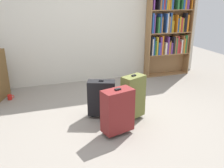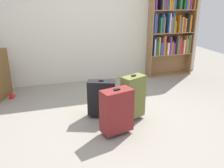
{
  "view_description": "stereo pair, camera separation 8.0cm",
  "coord_description": "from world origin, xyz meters",
  "px_view_note": "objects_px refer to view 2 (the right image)",
  "views": [
    {
      "loc": [
        -1.13,
        -3.15,
        1.81
      ],
      "look_at": [
        -0.01,
        0.17,
        0.55
      ],
      "focal_mm": 39.11,
      "sensor_mm": 36.0,
      "label": 1
    },
    {
      "loc": [
        -1.06,
        -3.18,
        1.81
      ],
      "look_at": [
        -0.01,
        0.17,
        0.55
      ],
      "focal_mm": 39.11,
      "sensor_mm": 36.0,
      "label": 2
    }
  ],
  "objects_px": {
    "bookshelf": "(172,30)",
    "mug": "(12,96)",
    "suitcase_olive": "(133,97)",
    "suitcase_dark_red": "(117,111)",
    "suitcase_black": "(101,98)"
  },
  "relations": [
    {
      "from": "suitcase_olive",
      "to": "suitcase_black",
      "type": "height_order",
      "value": "suitcase_olive"
    },
    {
      "from": "bookshelf",
      "to": "suitcase_dark_red",
      "type": "height_order",
      "value": "bookshelf"
    },
    {
      "from": "bookshelf",
      "to": "suitcase_black",
      "type": "distance_m",
      "value": 2.82
    },
    {
      "from": "mug",
      "to": "suitcase_olive",
      "type": "bearing_deg",
      "value": -37.4
    },
    {
      "from": "suitcase_dark_red",
      "to": "suitcase_black",
      "type": "bearing_deg",
      "value": 96.83
    },
    {
      "from": "suitcase_black",
      "to": "suitcase_olive",
      "type": "bearing_deg",
      "value": -27.07
    },
    {
      "from": "bookshelf",
      "to": "suitcase_dark_red",
      "type": "xyz_separation_m",
      "value": [
        -2.07,
        -2.22,
        -0.74
      ]
    },
    {
      "from": "mug",
      "to": "suitcase_olive",
      "type": "height_order",
      "value": "suitcase_olive"
    },
    {
      "from": "suitcase_olive",
      "to": "suitcase_black",
      "type": "bearing_deg",
      "value": 152.93
    },
    {
      "from": "suitcase_olive",
      "to": "suitcase_dark_red",
      "type": "relative_size",
      "value": 1.08
    },
    {
      "from": "bookshelf",
      "to": "mug",
      "type": "xyz_separation_m",
      "value": [
        -3.56,
        -0.47,
        -1.04
      ]
    },
    {
      "from": "mug",
      "to": "suitcase_olive",
      "type": "xyz_separation_m",
      "value": [
        1.86,
        -1.42,
        0.33
      ]
    },
    {
      "from": "suitcase_olive",
      "to": "suitcase_black",
      "type": "distance_m",
      "value": 0.49
    },
    {
      "from": "suitcase_olive",
      "to": "suitcase_black",
      "type": "xyz_separation_m",
      "value": [
        -0.44,
        0.22,
        -0.05
      ]
    },
    {
      "from": "mug",
      "to": "suitcase_dark_red",
      "type": "bearing_deg",
      "value": -49.64
    }
  ]
}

